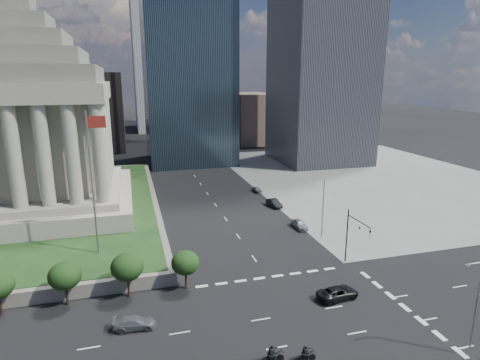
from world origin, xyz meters
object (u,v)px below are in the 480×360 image
object	(u,v)px
war_memorial	(26,105)
traffic_signal_ne	(354,232)
street_lamp_north	(322,205)
parked_sedan_mid	(274,203)
parked_sedan_far	(257,189)
suv_grey	(135,323)
parked_sedan_near	(299,224)
flagpole	(93,176)
pickup_truck	(338,293)
street_lamp_south	(475,303)
motorcycle_lead	(305,355)
motorcycle_trail	(271,355)

from	to	relation	value
war_memorial	traffic_signal_ne	bearing A→B (deg)	-36.42
traffic_signal_ne	street_lamp_north	xyz separation A→B (m)	(0.83, 11.30, 0.41)
traffic_signal_ne	street_lamp_north	world-z (taller)	street_lamp_north
parked_sedan_mid	parked_sedan_far	world-z (taller)	parked_sedan_mid
traffic_signal_ne	suv_grey	size ratio (longest dim) A/B	1.76
traffic_signal_ne	parked_sedan_near	xyz separation A→B (m)	(-1.00, 16.01, -4.49)
street_lamp_north	flagpole	bearing A→B (deg)	-178.37
pickup_truck	parked_sedan_mid	bearing A→B (deg)	-15.98
traffic_signal_ne	parked_sedan_mid	world-z (taller)	traffic_signal_ne
war_memorial	street_lamp_south	bearing A→B (deg)	-48.77
street_lamp_south	pickup_truck	size ratio (longest dim) A/B	1.91
suv_grey	parked_sedan_far	size ratio (longest dim) A/B	1.27
motorcycle_lead	motorcycle_trail	size ratio (longest dim) A/B	0.86
traffic_signal_ne	suv_grey	xyz separation A→B (m)	(-30.00, -6.58, -4.59)
parked_sedan_mid	motorcycle_trail	world-z (taller)	motorcycle_trail
flagpole	parked_sedan_far	xyz separation A→B (m)	(33.33, 30.18, -12.50)
street_lamp_south	parked_sedan_near	bearing A→B (deg)	92.93
parked_sedan_near	parked_sedan_mid	bearing A→B (deg)	88.74
traffic_signal_ne	suv_grey	distance (m)	31.06
street_lamp_north	parked_sedan_far	size ratio (longest dim) A/B	2.79
street_lamp_south	suv_grey	xyz separation A→B (m)	(-30.83, 13.11, -5.00)
flagpole	parked_sedan_mid	distance (m)	40.11
motorcycle_lead	motorcycle_trail	xyz separation A→B (m)	(-3.15, 0.56, 0.14)
street_lamp_south	parked_sedan_mid	distance (m)	48.89
pickup_truck	flagpole	bearing A→B (deg)	50.57
flagpole	traffic_signal_ne	world-z (taller)	flagpole
street_lamp_south	motorcycle_lead	xyz separation A→B (m)	(-15.60, 3.29, -4.78)
parked_sedan_near	parked_sedan_mid	world-z (taller)	parked_sedan_mid
flagpole	parked_sedan_far	world-z (taller)	flagpole
traffic_signal_ne	street_lamp_south	bearing A→B (deg)	-87.59
flagpole	parked_sedan_mid	bearing A→B (deg)	29.17
flagpole	parked_sedan_near	size ratio (longest dim) A/B	4.47
street_lamp_north	parked_sedan_mid	xyz separation A→B (m)	(-1.83, 17.61, -4.88)
parked_sedan_near	parked_sedan_far	xyz separation A→B (m)	(0.00, 24.48, -0.15)
flagpole	motorcycle_trail	distance (m)	33.15
pickup_truck	suv_grey	world-z (taller)	pickup_truck
pickup_truck	street_lamp_south	bearing A→B (deg)	-159.31
traffic_signal_ne	motorcycle_lead	world-z (taller)	traffic_signal_ne
street_lamp_north	pickup_truck	world-z (taller)	street_lamp_north
street_lamp_south	suv_grey	world-z (taller)	street_lamp_south
traffic_signal_ne	street_lamp_north	bearing A→B (deg)	85.81
traffic_signal_ne	flagpole	bearing A→B (deg)	163.29
street_lamp_north	suv_grey	distance (m)	35.99
pickup_truck	parked_sedan_near	xyz separation A→B (m)	(5.09, 23.02, 0.03)
war_memorial	parked_sedan_near	size ratio (longest dim) A/B	8.71
war_memorial	motorcycle_lead	size ratio (longest dim) A/B	16.52
war_memorial	traffic_signal_ne	distance (m)	60.00
traffic_signal_ne	parked_sedan_far	xyz separation A→B (m)	(-1.00, 40.49, -4.64)
flagpole	traffic_signal_ne	size ratio (longest dim) A/B	2.50
motorcycle_trail	pickup_truck	bearing A→B (deg)	30.80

